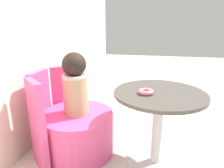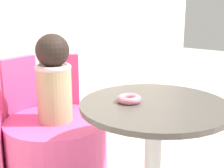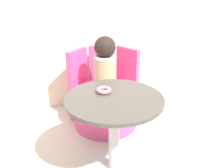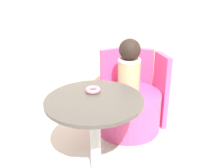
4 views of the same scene
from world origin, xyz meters
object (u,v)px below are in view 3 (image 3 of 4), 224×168
object	(u,v)px
tub_chair	(106,107)
donut	(104,90)
child_figure	(105,64)
round_table	(114,122)

from	to	relation	value
tub_chair	donut	xyz separation A→B (m)	(-0.07, -0.58, 0.45)
tub_chair	child_figure	bearing A→B (deg)	0.00
child_figure	tub_chair	bearing A→B (deg)	180.00
child_figure	round_table	bearing A→B (deg)	-91.13
round_table	tub_chair	size ratio (longest dim) A/B	1.11
donut	child_figure	bearing A→B (deg)	82.66
round_table	tub_chair	world-z (taller)	round_table
tub_chair	child_figure	xyz separation A→B (m)	(0.00, 0.00, 0.45)
round_table	donut	xyz separation A→B (m)	(-0.06, 0.10, 0.21)
round_table	donut	world-z (taller)	donut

